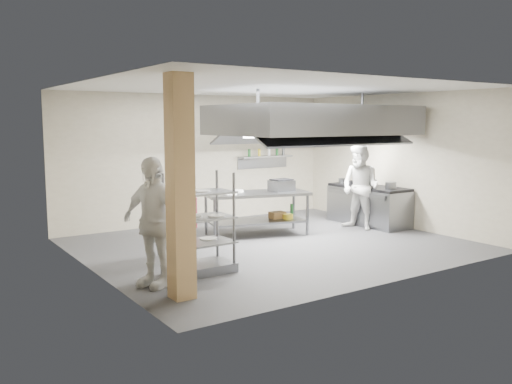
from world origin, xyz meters
TOP-DOWN VIEW (x-y plane):
  - floor at (0.00, 0.00)m, footprint 7.00×7.00m
  - ceiling at (0.00, 0.00)m, footprint 7.00×7.00m
  - wall_back at (0.00, 3.00)m, footprint 7.00×0.00m
  - wall_left at (-3.50, 0.00)m, footprint 0.00×6.00m
  - wall_right at (3.50, 0.00)m, footprint 0.00×6.00m
  - column at (-2.90, -1.90)m, footprint 0.30×0.30m
  - exhaust_hood at (1.30, 0.40)m, footprint 4.00×2.50m
  - hood_strip_a at (0.40, 0.40)m, footprint 1.60×0.12m
  - hood_strip_b at (2.20, 0.40)m, footprint 1.60×0.12m
  - wall_shelf at (1.80, 2.84)m, footprint 1.50×0.28m
  - island at (0.24, 0.95)m, footprint 2.32×1.43m
  - island_worktop at (0.24, 0.95)m, footprint 2.32×1.43m
  - island_undershelf at (0.24, 0.95)m, footprint 2.13×1.30m
  - pass_rack at (-2.13, -0.96)m, footprint 1.07×0.63m
  - cooking_range at (3.08, 0.50)m, footprint 0.80×2.00m
  - range_top at (3.08, 0.50)m, footprint 0.78×1.96m
  - chef_head at (-1.90, 0.19)m, footprint 0.48×0.70m
  - chef_line at (2.49, 0.19)m, footprint 0.86×1.02m
  - chef_plating at (-3.00, -1.19)m, footprint 0.86×1.20m
  - griddle at (0.77, 0.79)m, footprint 0.49×0.38m
  - wicker_basket at (0.72, 0.87)m, footprint 0.33×0.23m
  - stockpot at (2.90, 0.27)m, footprint 0.26×0.26m
  - plate_stack at (-2.13, -0.96)m, footprint 0.28×0.28m

SIDE VIEW (x-z plane):
  - floor at x=0.00m, z-range 0.00..0.00m
  - island_undershelf at x=0.24m, z-range 0.28..0.32m
  - wicker_basket at x=0.72m, z-range 0.32..0.46m
  - cooking_range at x=3.08m, z-range 0.00..0.84m
  - island at x=0.24m, z-range 0.00..0.91m
  - plate_stack at x=-2.13m, z-range 0.49..0.54m
  - pass_rack at x=-2.13m, z-range 0.00..1.59m
  - range_top at x=3.08m, z-range 0.84..0.90m
  - island_worktop at x=0.24m, z-range 0.85..0.91m
  - chef_head at x=-1.90m, z-range 0.00..1.87m
  - chef_line at x=2.49m, z-range 0.00..1.88m
  - chef_plating at x=-3.00m, z-range 0.00..1.88m
  - stockpot at x=2.90m, z-range 0.90..1.08m
  - griddle at x=0.77m, z-range 0.91..1.14m
  - wall_back at x=0.00m, z-range -2.00..5.00m
  - wall_left at x=-3.50m, z-range -1.50..4.50m
  - wall_right at x=3.50m, z-range -1.50..4.50m
  - column at x=-2.90m, z-range 0.00..3.00m
  - wall_shelf at x=1.80m, z-range 1.48..1.52m
  - hood_strip_a at x=0.40m, z-range 2.06..2.10m
  - hood_strip_b at x=2.20m, z-range 2.06..2.10m
  - exhaust_hood at x=1.30m, z-range 2.10..2.70m
  - ceiling at x=0.00m, z-range 3.00..3.00m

